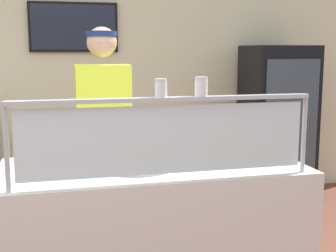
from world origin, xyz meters
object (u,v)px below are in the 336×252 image
object	(u,v)px
pizza_server	(130,162)
pepper_flake_shaker	(201,88)
parmesan_shaker	(161,89)
drink_fridge	(277,124)
worker_figure	(105,135)
pizza_tray	(137,164)

from	to	relation	value
pizza_server	pepper_flake_shaker	distance (m)	0.61
parmesan_shaker	drink_fridge	world-z (taller)	drink_fridge
worker_figure	pizza_server	bearing A→B (deg)	-85.75
pizza_server	drink_fridge	size ratio (longest dim) A/B	0.17
parmesan_shaker	pizza_tray	bearing A→B (deg)	101.49
worker_figure	parmesan_shaker	bearing A→B (deg)	-81.29
pepper_flake_shaker	pizza_server	bearing A→B (deg)	136.52
pizza_tray	worker_figure	bearing A→B (deg)	97.53
pepper_flake_shaker	drink_fridge	distance (m)	2.78
pizza_server	drink_fridge	distance (m)	2.69
parmesan_shaker	pepper_flake_shaker	world-z (taller)	pepper_flake_shaker
pizza_tray	drink_fridge	bearing A→B (deg)	45.98
pizza_server	drink_fridge	xyz separation A→B (m)	(1.88, 1.92, -0.16)
parmesan_shaker	drink_fridge	bearing A→B (deg)	51.35
pizza_tray	pepper_flake_shaker	distance (m)	0.61
pizza_tray	parmesan_shaker	distance (m)	0.55
pizza_server	worker_figure	xyz separation A→B (m)	(-0.06, 0.78, 0.02)
pizza_server	parmesan_shaker	distance (m)	0.53
pepper_flake_shaker	drink_fridge	bearing A→B (deg)	54.74
pepper_flake_shaker	parmesan_shaker	bearing A→B (deg)	180.00
worker_figure	drink_fridge	xyz separation A→B (m)	(1.94, 1.14, -0.18)
pizza_server	worker_figure	distance (m)	0.78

